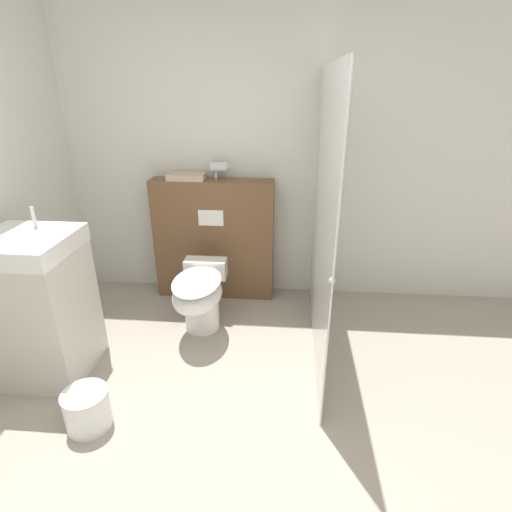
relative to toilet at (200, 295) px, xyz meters
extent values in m
plane|color=#9E9384|center=(0.38, -1.36, -0.32)|extent=(12.00, 12.00, 0.00)
cube|color=silver|center=(0.38, 0.79, 0.93)|extent=(8.00, 0.06, 2.50)
cube|color=brown|center=(0.01, 0.63, 0.23)|extent=(1.08, 0.20, 1.10)
cube|color=white|center=(0.01, 0.52, 0.48)|extent=(0.22, 0.01, 0.14)
cube|color=silver|center=(0.91, -0.09, 0.67)|extent=(0.01, 1.69, 1.99)
sphere|color=#B2B2B7|center=(0.91, -0.90, 0.63)|extent=(0.04, 0.04, 0.04)
cylinder|color=white|center=(0.00, 0.03, -0.14)|extent=(0.28, 0.28, 0.35)
ellipsoid|color=white|center=(0.00, -0.07, 0.05)|extent=(0.38, 0.57, 0.20)
ellipsoid|color=white|center=(0.00, -0.07, 0.16)|extent=(0.37, 0.56, 0.02)
cube|color=white|center=(0.00, 0.27, 0.11)|extent=(0.35, 0.15, 0.16)
cube|color=beige|center=(-0.95, -0.57, 0.13)|extent=(0.56, 0.55, 0.89)
cube|color=white|center=(-0.95, -0.57, 0.63)|extent=(0.57, 0.56, 0.12)
cylinder|color=silver|center=(-0.95, -0.42, 0.76)|extent=(0.02, 0.02, 0.14)
cylinder|color=#B7B7BC|center=(0.07, 0.65, 0.89)|extent=(0.14, 0.09, 0.09)
cone|color=#B7B7BC|center=(0.16, 0.65, 0.89)|extent=(0.03, 0.07, 0.07)
cylinder|color=#B7B7BC|center=(0.05, 0.65, 0.83)|extent=(0.03, 0.03, 0.10)
cube|color=tan|center=(-0.20, 0.62, 0.81)|extent=(0.32, 0.19, 0.05)
cylinder|color=silver|center=(-0.45, -1.05, -0.20)|extent=(0.26, 0.26, 0.23)
cylinder|color=silver|center=(-0.45, -1.05, -0.08)|extent=(0.26, 0.26, 0.01)
camera|label=1|loc=(0.68, -2.73, 1.56)|focal=28.00mm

